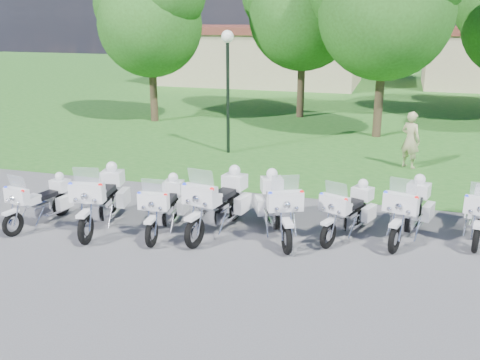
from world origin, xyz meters
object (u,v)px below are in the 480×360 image
(motorcycle_0, at_px, (41,201))
(motorcycle_5, at_px, (348,210))
(motorcycle_4, at_px, (278,206))
(motorcycle_6, at_px, (409,210))
(motorcycle_1, at_px, (102,198))
(lamp_post, at_px, (228,62))
(bystander_a, at_px, (410,140))
(motorcycle_3, at_px, (219,202))
(motorcycle_2, at_px, (165,206))

(motorcycle_0, relative_size, motorcycle_5, 1.00)
(motorcycle_5, bearing_deg, motorcycle_4, 36.87)
(motorcycle_6, bearing_deg, motorcycle_0, 26.46)
(motorcycle_1, relative_size, lamp_post, 0.58)
(lamp_post, relative_size, bystander_a, 2.32)
(motorcycle_3, distance_m, bystander_a, 8.27)
(motorcycle_2, relative_size, lamp_post, 0.51)
(motorcycle_2, relative_size, motorcycle_6, 0.95)
(lamp_post, bearing_deg, motorcycle_2, -83.54)
(motorcycle_4, relative_size, motorcycle_6, 1.00)
(motorcycle_6, xyz_separation_m, bystander_a, (0.04, 6.14, 0.27))
(motorcycle_2, xyz_separation_m, lamp_post, (-0.86, 7.57, 2.69))
(motorcycle_3, bearing_deg, lamp_post, -63.17)
(motorcycle_3, height_order, lamp_post, lamp_post)
(motorcycle_0, bearing_deg, motorcycle_1, -157.99)
(motorcycle_5, bearing_deg, motorcycle_1, 32.78)
(motorcycle_2, xyz_separation_m, motorcycle_6, (5.55, 1.24, 0.05))
(motorcycle_1, distance_m, motorcycle_2, 1.59)
(motorcycle_2, relative_size, bystander_a, 1.18)
(motorcycle_0, distance_m, motorcycle_1, 1.55)
(motorcycle_3, height_order, motorcycle_6, motorcycle_3)
(motorcycle_6, relative_size, lamp_post, 0.54)
(motorcycle_0, relative_size, lamp_post, 0.47)
(motorcycle_5, relative_size, lamp_post, 0.47)
(motorcycle_4, xyz_separation_m, motorcycle_5, (1.59, 0.43, -0.09))
(motorcycle_6, bearing_deg, bystander_a, -75.01)
(lamp_post, bearing_deg, motorcycle_5, -52.53)
(motorcycle_1, relative_size, motorcycle_2, 1.13)
(motorcycle_0, xyz_separation_m, lamp_post, (2.24, 8.02, 2.73))
(motorcycle_2, distance_m, motorcycle_3, 1.28)
(motorcycle_0, height_order, motorcycle_5, motorcycle_5)
(motorcycle_2, bearing_deg, bystander_a, -132.67)
(motorcycle_5, bearing_deg, bystander_a, -80.45)
(motorcycle_0, distance_m, motorcycle_3, 4.41)
(lamp_post, bearing_deg, motorcycle_4, -63.70)
(motorcycle_5, bearing_deg, motorcycle_3, 33.40)
(motorcycle_0, distance_m, motorcycle_2, 3.13)
(motorcycle_4, bearing_deg, motorcycle_2, -12.11)
(motorcycle_4, relative_size, lamp_post, 0.54)
(motorcycle_3, bearing_deg, motorcycle_6, -157.69)
(bystander_a, bearing_deg, motorcycle_0, 76.37)
(motorcycle_2, relative_size, motorcycle_5, 1.08)
(motorcycle_2, distance_m, bystander_a, 9.26)
(motorcycle_0, height_order, motorcycle_6, motorcycle_6)
(bystander_a, bearing_deg, motorcycle_4, 100.87)
(motorcycle_6, bearing_deg, motorcycle_2, 27.98)
(motorcycle_0, distance_m, motorcycle_5, 7.44)
(motorcycle_2, relative_size, motorcycle_4, 0.95)
(motorcycle_0, distance_m, bystander_a, 11.70)
(motorcycle_6, bearing_deg, motorcycle_1, 26.52)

